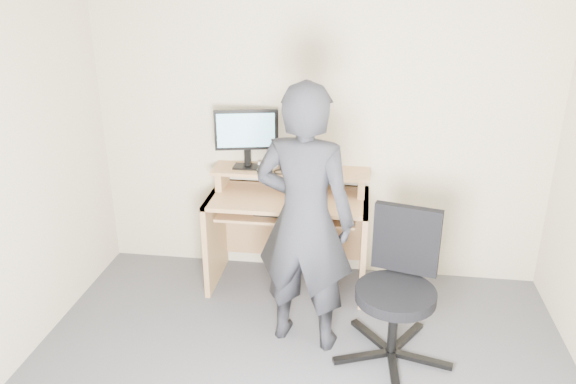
% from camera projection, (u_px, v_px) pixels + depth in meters
% --- Properties ---
extents(back_wall, '(3.50, 0.02, 2.50)m').
position_uv_depth(back_wall, '(320.00, 122.00, 4.27)').
color(back_wall, beige).
rests_on(back_wall, ground).
extents(desk, '(1.20, 0.60, 0.91)m').
position_uv_depth(desk, '(290.00, 217.00, 4.35)').
color(desk, tan).
rests_on(desk, ground).
extents(monitor, '(0.48, 0.14, 0.46)m').
position_uv_depth(monitor, '(246.00, 134.00, 4.22)').
color(monitor, black).
rests_on(monitor, desk).
extents(external_drive, '(0.08, 0.13, 0.20)m').
position_uv_depth(external_drive, '(286.00, 155.00, 4.29)').
color(external_drive, black).
rests_on(external_drive, desk).
extents(travel_mug, '(0.10, 0.10, 0.20)m').
position_uv_depth(travel_mug, '(293.00, 157.00, 4.25)').
color(travel_mug, silver).
rests_on(travel_mug, desk).
extents(smartphone, '(0.10, 0.14, 0.01)m').
position_uv_depth(smartphone, '(314.00, 172.00, 4.22)').
color(smartphone, black).
rests_on(smartphone, desk).
extents(charger, '(0.05, 0.04, 0.03)m').
position_uv_depth(charger, '(269.00, 170.00, 4.22)').
color(charger, black).
rests_on(charger, desk).
extents(headphones, '(0.18, 0.18, 0.06)m').
position_uv_depth(headphones, '(268.00, 165.00, 4.36)').
color(headphones, silver).
rests_on(headphones, desk).
extents(keyboard, '(0.47, 0.20, 0.03)m').
position_uv_depth(keyboard, '(286.00, 212.00, 4.15)').
color(keyboard, black).
rests_on(keyboard, desk).
extents(mouse, '(0.10, 0.07, 0.04)m').
position_uv_depth(mouse, '(318.00, 201.00, 4.08)').
color(mouse, black).
rests_on(mouse, desk).
extents(office_chair, '(0.76, 0.73, 0.95)m').
position_uv_depth(office_chair, '(399.00, 282.00, 3.51)').
color(office_chair, black).
rests_on(office_chair, ground).
extents(person, '(0.71, 0.54, 1.76)m').
position_uv_depth(person, '(305.00, 220.00, 3.50)').
color(person, black).
rests_on(person, ground).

